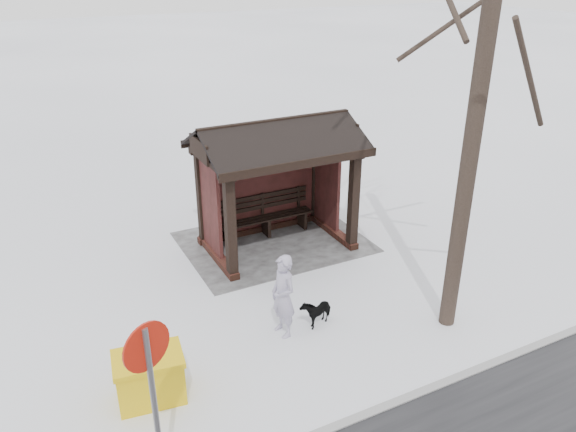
# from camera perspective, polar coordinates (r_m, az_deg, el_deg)

# --- Properties ---
(ground) EXTENTS (120.00, 120.00, 0.00)m
(ground) POSITION_cam_1_polar(r_m,az_deg,el_deg) (13.38, -1.09, -3.03)
(ground) COLOR white
(ground) RESTS_ON ground
(kerb) EXTENTS (120.00, 0.15, 0.06)m
(kerb) POSITION_cam_1_polar(r_m,az_deg,el_deg) (9.59, 14.12, -16.72)
(kerb) COLOR gray
(kerb) RESTS_ON ground
(trampled_patch) EXTENTS (4.20, 3.20, 0.02)m
(trampled_patch) POSITION_cam_1_polar(r_m,az_deg,el_deg) (13.53, -1.46, -2.65)
(trampled_patch) COLOR gray
(trampled_patch) RESTS_ON ground
(bus_shelter) EXTENTS (3.60, 2.40, 3.09)m
(bus_shelter) POSITION_cam_1_polar(r_m,az_deg,el_deg) (12.65, -1.48, 5.97)
(bus_shelter) COLOR #3D2016
(bus_shelter) RESTS_ON ground
(pedestrian) EXTENTS (0.45, 0.62, 1.59)m
(pedestrian) POSITION_cam_1_polar(r_m,az_deg,el_deg) (10.03, -0.49, -8.15)
(pedestrian) COLOR #A39BB6
(pedestrian) RESTS_ON ground
(dog) EXTENTS (0.73, 0.52, 0.56)m
(dog) POSITION_cam_1_polar(r_m,az_deg,el_deg) (10.59, 2.90, -9.55)
(dog) COLOR black
(dog) RESTS_ON ground
(grit_bin) EXTENTS (1.13, 0.85, 0.80)m
(grit_bin) POSITION_cam_1_polar(r_m,az_deg,el_deg) (9.18, -13.85, -15.62)
(grit_bin) COLOR #DEB50D
(grit_bin) RESTS_ON ground
(road_sign) EXTENTS (0.60, 0.28, 2.51)m
(road_sign) POSITION_cam_1_polar(r_m,az_deg,el_deg) (7.04, -13.82, -15.35)
(road_sign) COLOR slate
(road_sign) RESTS_ON ground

